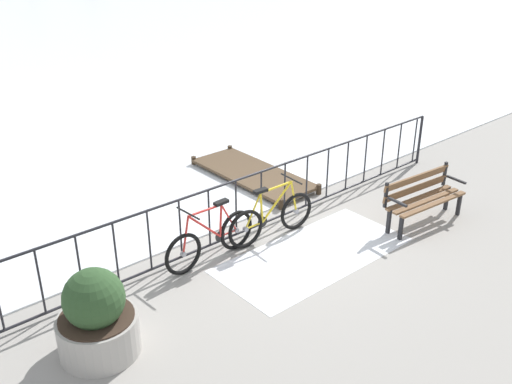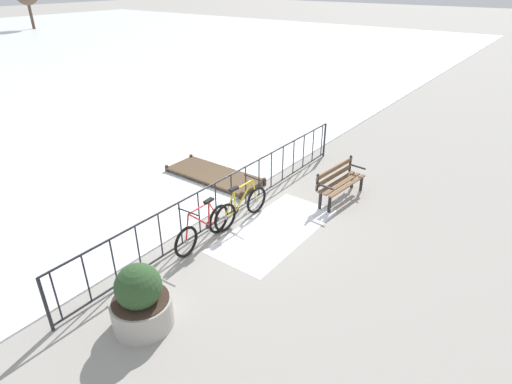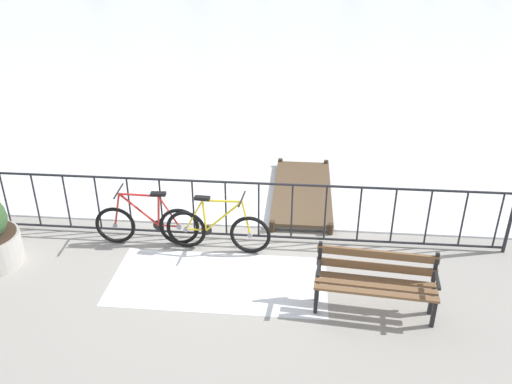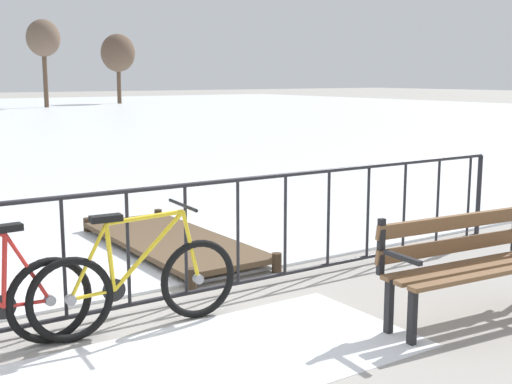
# 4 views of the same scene
# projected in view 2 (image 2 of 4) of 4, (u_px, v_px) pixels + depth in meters

# --- Properties ---
(ground_plane) EXTENTS (160.00, 160.00, 0.00)m
(ground_plane) POSITION_uv_depth(u_px,v_px,m) (232.00, 215.00, 9.88)
(ground_plane) COLOR #9E9991
(snow_patch) EXTENTS (3.18, 1.48, 0.01)m
(snow_patch) POSITION_uv_depth(u_px,v_px,m) (275.00, 230.00, 9.28)
(snow_patch) COLOR white
(snow_patch) RESTS_ON ground
(railing_fence) EXTENTS (9.06, 0.06, 1.07)m
(railing_fence) POSITION_uv_depth(u_px,v_px,m) (231.00, 194.00, 9.62)
(railing_fence) COLOR #232328
(railing_fence) RESTS_ON ground
(bicycle_near_railing) EXTENTS (1.71, 0.52, 0.97)m
(bicycle_near_railing) POSITION_uv_depth(u_px,v_px,m) (203.00, 228.00, 8.67)
(bicycle_near_railing) COLOR black
(bicycle_near_railing) RESTS_ON ground
(bicycle_second) EXTENTS (1.71, 0.52, 0.97)m
(bicycle_second) POSITION_uv_depth(u_px,v_px,m) (241.00, 207.00, 9.46)
(bicycle_second) COLOR black
(bicycle_second) RESTS_ON ground
(park_bench) EXTENTS (1.64, 0.62, 0.89)m
(park_bench) POSITION_uv_depth(u_px,v_px,m) (339.00, 180.00, 10.38)
(park_bench) COLOR brown
(park_bench) RESTS_ON ground
(planter_with_shrub) EXTENTS (0.98, 0.98, 1.15)m
(planter_with_shrub) POSITION_uv_depth(u_px,v_px,m) (141.00, 301.00, 6.57)
(planter_with_shrub) COLOR #ADA8A0
(planter_with_shrub) RESTS_ON ground
(wooden_dock) EXTENTS (1.10, 2.84, 0.20)m
(wooden_dock) POSITION_uv_depth(u_px,v_px,m) (214.00, 174.00, 11.59)
(wooden_dock) COLOR brown
(wooden_dock) RESTS_ON ground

